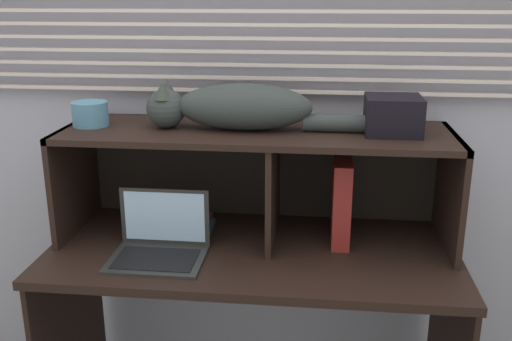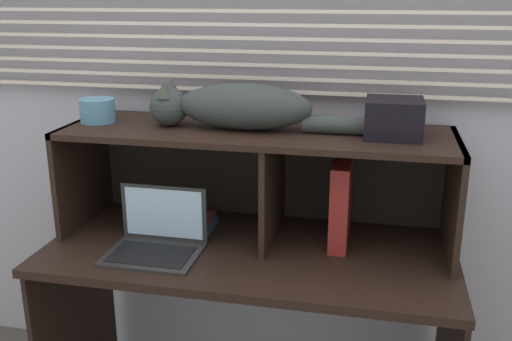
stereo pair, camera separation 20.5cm
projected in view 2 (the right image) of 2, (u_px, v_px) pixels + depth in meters
back_panel_with_blinds at (271, 77)px, 2.21m from camera, size 4.40×0.08×2.50m
desk at (249, 282)px, 2.07m from camera, size 1.42×0.66×0.71m
hutch_shelf_unit at (260, 158)px, 2.08m from camera, size 1.37×0.42×0.40m
cat at (234, 107)px, 2.01m from camera, size 0.76×0.17×0.17m
laptop at (157, 240)px, 1.99m from camera, size 0.31×0.24×0.21m
binder_upright at (341, 202)px, 2.02m from camera, size 0.06×0.24×0.30m
book_stack at (190, 224)px, 2.18m from camera, size 0.17×0.21×0.04m
small_basket at (98, 110)px, 2.12m from camera, size 0.13×0.13×0.09m
storage_box at (394, 118)px, 1.90m from camera, size 0.19×0.18×0.13m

